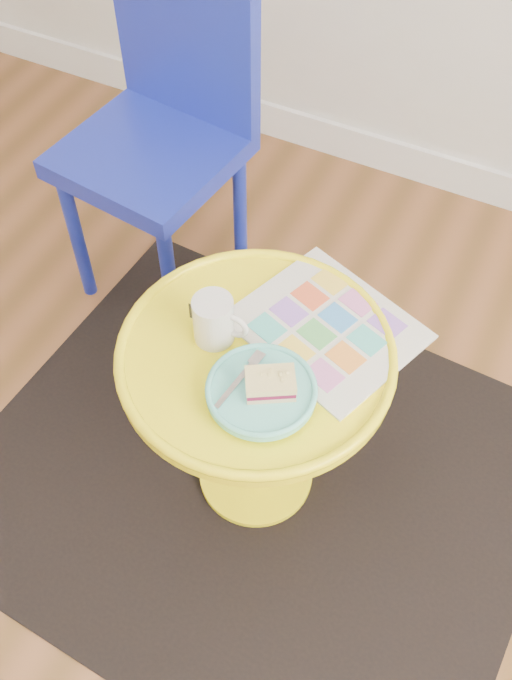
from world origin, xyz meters
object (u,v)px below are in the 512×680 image
at_px(newspaper, 327,327).
at_px(plate, 261,391).
at_px(side_table, 256,394).
at_px(chair, 165,121).
at_px(mug, 215,319).

relative_size(newspaper, plate, 1.62).
xyz_separation_m(side_table, newspaper, (0.10, 0.11, 0.14)).
height_order(side_table, plate, plate).
height_order(side_table, chair, chair).
height_order(side_table, mug, mug).
relative_size(chair, mug, 7.97).
bearing_deg(chair, plate, -40.19).
bearing_deg(mug, chair, 128.10).
xyz_separation_m(chair, plate, (0.56, -0.61, 0.01)).
bearing_deg(newspaper, chair, 166.31).
relative_size(chair, plate, 4.44).
bearing_deg(newspaper, side_table, -109.45).
xyz_separation_m(chair, mug, (0.42, -0.52, 0.05)).
relative_size(side_table, mug, 4.77).
relative_size(mug, plate, 0.56).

